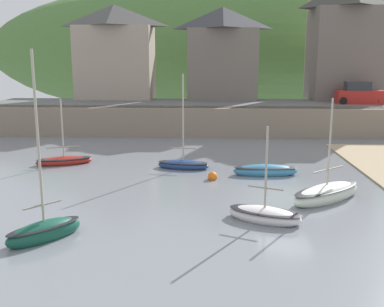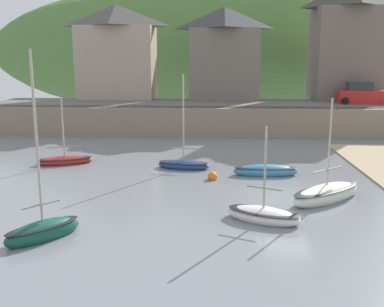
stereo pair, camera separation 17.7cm
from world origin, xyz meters
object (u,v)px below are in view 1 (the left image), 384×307
Objects in this scene: sailboat_far_left at (44,230)px; parked_car_near_slipway at (359,95)px; motorboat_with_cabin at (265,171)px; church_with_spire at (322,26)px; dinghy_open_wooden at (64,160)px; sailboat_nearest_shore at (183,164)px; waterfront_building_left at (115,51)px; mooring_buoy at (212,177)px; waterfront_building_right at (344,40)px; rowboat_small_beached at (265,215)px; sailboat_tall_mast at (327,193)px; waterfront_building_centre at (222,53)px.

sailboat_far_left is 32.60m from parked_car_near_slipway.
motorboat_with_cabin is 0.87× the size of parked_car_near_slipway.
church_with_spire is 32.41m from dinghy_open_wooden.
sailboat_nearest_shore is (-13.26, -23.83, -9.53)m from church_with_spire.
waterfront_building_left is 17.46× the size of mooring_buoy.
waterfront_building_right is at bearing 9.57° from sailboat_far_left.
rowboat_small_beached is 6.50m from mooring_buoy.
waterfront_building_right reaches higher than mooring_buoy.
church_with_spire is 3.97× the size of motorboat_with_cabin.
parked_car_near_slipway is (14.90, 15.33, 2.96)m from sailboat_nearest_shore.
sailboat_tall_mast is (-6.33, -29.65, -9.47)m from church_with_spire.
rowboat_small_beached is 0.81× the size of sailboat_tall_mast.
sailboat_nearest_shore is (-3.80, 8.62, 0.00)m from rowboat_small_beached.
motorboat_with_cabin is 3.14m from mooring_buoy.
waterfront_building_right reaches higher than dinghy_open_wooden.
sailboat_far_left is (-18.82, -30.70, -7.84)m from waterfront_building_right.
sailboat_far_left reaches higher than motorboat_with_cabin.
dinghy_open_wooden is at bearing -131.87° from church_with_spire.
rowboat_small_beached is 9.42m from sailboat_nearest_shore.
parked_car_near_slipway is at bearing -85.30° from waterfront_building_right.
sailboat_nearest_shore reaches higher than rowboat_small_beached.
mooring_buoy is at bearing -92.40° from waterfront_building_centre.
dinghy_open_wooden is at bearing -117.83° from waterfront_building_centre.
church_with_spire is at bearing 97.86° from rowboat_small_beached.
sailboat_tall_mast is at bearing -65.22° from motorboat_with_cabin.
sailboat_far_left is at bearing -125.58° from mooring_buoy.
motorboat_with_cabin is at bearing -6.74° from sailboat_nearest_shore.
waterfront_building_centre is 2.26× the size of rowboat_small_beached.
waterfront_building_right is 21.48× the size of mooring_buoy.
mooring_buoy is at bearing -113.70° from church_with_spire.
dinghy_open_wooden is at bearing 160.49° from mooring_buoy.
parked_car_near_slipway is 7.90× the size of mooring_buoy.
motorboat_with_cabin is at bearing 107.30° from rowboat_small_beached.
motorboat_with_cabin is at bearing -114.95° from waterfront_building_right.
mooring_buoy is (-5.21, 3.36, -0.15)m from sailboat_tall_mast.
sailboat_far_left is at bearing -96.18° from dinghy_open_wooden.
waterfront_building_left is 22.47m from sailboat_nearest_shore.
sailboat_tall_mast reaches higher than motorboat_with_cabin.
sailboat_tall_mast reaches higher than rowboat_small_beached.
motorboat_with_cabin is 19.81m from parked_car_near_slipway.
sailboat_far_left is at bearing 164.85° from sailboat_tall_mast.
sailboat_tall_mast is at bearing -106.48° from waterfront_building_right.
mooring_buoy is at bearing -66.31° from waterfront_building_left.
sailboat_nearest_shore is at bearing -126.23° from waterfront_building_right.
parked_car_near_slipway is at bearing -11.09° from waterfront_building_left.
parked_car_near_slipway is (7.96, 21.15, 2.89)m from sailboat_tall_mast.
rowboat_small_beached is 8.40m from sailboat_far_left.
sailboat_far_left is at bearing -135.58° from motorboat_with_cabin.
waterfront_building_left is 2.33× the size of rowboat_small_beached.
waterfront_building_centre is at bearing 162.25° from parked_car_near_slipway.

